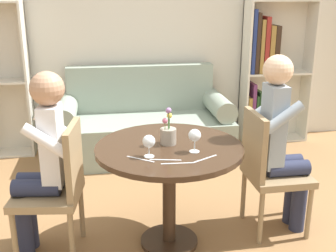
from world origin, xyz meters
The scene contains 16 objects.
ground_plane centered at (0.00, 0.00, 0.00)m, with size 16.00×16.00×0.00m, color olive.
back_wall centered at (0.00, 2.12, 1.35)m, with size 5.20×0.05×2.70m.
round_table centered at (0.00, 0.00, 0.59)m, with size 0.97×0.97×0.73m.
couch centered at (0.00, 1.70, 0.31)m, with size 1.80×0.80×0.92m.
bookshelf_right centered at (1.44, 1.96, 0.81)m, with size 0.77×0.28×1.60m.
chair_left centered at (-0.73, 0.02, 0.49)m, with size 0.47×0.47×0.90m.
chair_right centered at (0.73, 0.08, 0.49)m, with size 0.42×0.42×0.90m.
person_left centered at (-0.81, 0.04, 0.67)m, with size 0.44×0.38×1.24m.
person_right centered at (0.81, 0.08, 0.69)m, with size 0.42×0.34×1.29m.
wine_glass_left centered at (-0.15, -0.16, 0.82)m, with size 0.08×0.08×0.14m.
wine_glass_right centered at (0.14, -0.13, 0.83)m, with size 0.08×0.08×0.15m.
flower_vase centered at (0.00, 0.04, 0.80)m, with size 0.11×0.11×0.25m.
knife_left_setting centered at (-0.06, -0.23, 0.73)m, with size 0.19×0.05×0.00m.
fork_left_setting centered at (0.00, -0.29, 0.73)m, with size 0.19×0.02×0.00m.
knife_right_setting centered at (0.18, -0.25, 0.73)m, with size 0.17×0.10×0.00m.
fork_right_setting centered at (-0.21, -0.20, 0.73)m, with size 0.16×0.12×0.00m.
Camera 1 is at (-0.41, -2.53, 1.70)m, focal length 45.00 mm.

